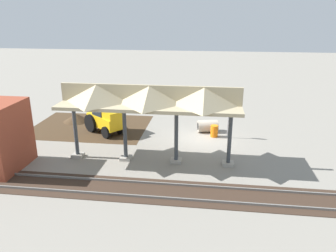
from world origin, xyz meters
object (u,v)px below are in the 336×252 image
object	(u,v)px
backhoe	(104,117)
traffic_barrel	(214,131)
concrete_pipe	(208,126)
stop_sign	(228,115)

from	to	relation	value
backhoe	traffic_barrel	xyz separation A→B (m)	(-8.60, -0.05, -0.82)
concrete_pipe	backhoe	bearing A→B (deg)	7.60
backhoe	traffic_barrel	size ratio (longest dim) A/B	5.16
concrete_pipe	traffic_barrel	bearing A→B (deg)	116.91
stop_sign	concrete_pipe	size ratio (longest dim) A/B	1.42
concrete_pipe	stop_sign	bearing A→B (deg)	143.06
stop_sign	traffic_barrel	size ratio (longest dim) A/B	2.72
stop_sign	traffic_barrel	world-z (taller)	stop_sign
stop_sign	concrete_pipe	world-z (taller)	stop_sign
stop_sign	concrete_pipe	distance (m)	2.27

